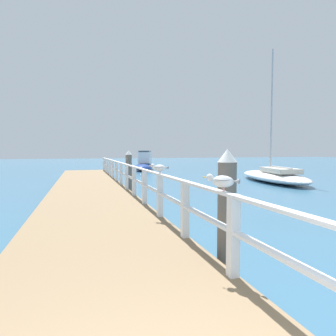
{
  "coord_description": "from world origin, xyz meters",
  "views": [
    {
      "loc": [
        -0.33,
        -0.51,
        2.04
      ],
      "look_at": [
        3.37,
        11.48,
        1.29
      ],
      "focal_mm": 30.44,
      "sensor_mm": 36.0,
      "label": 1
    }
  ],
  "objects_px": {
    "seagull_background": "(159,168)",
    "boat_1": "(273,176)",
    "dock_piling_near": "(227,217)",
    "seagull_foreground": "(222,181)",
    "boat_3": "(144,164)",
    "dock_piling_far": "(129,173)"
  },
  "relations": [
    {
      "from": "dock_piling_far",
      "to": "boat_1",
      "type": "xyz_separation_m",
      "value": [
        10.14,
        3.06,
        -0.65
      ]
    },
    {
      "from": "seagull_foreground",
      "to": "dock_piling_near",
      "type": "bearing_deg",
      "value": 12.24
    },
    {
      "from": "seagull_foreground",
      "to": "dock_piling_far",
      "type": "bearing_deg",
      "value": 43.78
    },
    {
      "from": "dock_piling_near",
      "to": "boat_1",
      "type": "xyz_separation_m",
      "value": [
        10.14,
        12.14,
        -0.65
      ]
    },
    {
      "from": "dock_piling_near",
      "to": "boat_3",
      "type": "bearing_deg",
      "value": 80.29
    },
    {
      "from": "seagull_foreground",
      "to": "boat_3",
      "type": "xyz_separation_m",
      "value": [
        4.84,
        26.64,
        -0.98
      ]
    },
    {
      "from": "dock_piling_near",
      "to": "dock_piling_far",
      "type": "height_order",
      "value": "same"
    },
    {
      "from": "boat_1",
      "to": "dock_piling_far",
      "type": "bearing_deg",
      "value": -151.69
    },
    {
      "from": "dock_piling_near",
      "to": "seagull_background",
      "type": "height_order",
      "value": "dock_piling_near"
    },
    {
      "from": "seagull_background",
      "to": "boat_1",
      "type": "relative_size",
      "value": 0.05
    },
    {
      "from": "dock_piling_near",
      "to": "dock_piling_far",
      "type": "relative_size",
      "value": 1.0
    },
    {
      "from": "dock_piling_near",
      "to": "boat_1",
      "type": "distance_m",
      "value": 15.83
    },
    {
      "from": "seagull_background",
      "to": "boat_1",
      "type": "bearing_deg",
      "value": -8.13
    },
    {
      "from": "seagull_background",
      "to": "seagull_foreground",
      "type": "bearing_deg",
      "value": -140.8
    },
    {
      "from": "seagull_background",
      "to": "boat_1",
      "type": "height_order",
      "value": "boat_1"
    },
    {
      "from": "boat_1",
      "to": "boat_3",
      "type": "relative_size",
      "value": 1.42
    },
    {
      "from": "dock_piling_far",
      "to": "seagull_background",
      "type": "xyz_separation_m",
      "value": [
        -0.39,
        -6.65,
        0.62
      ]
    },
    {
      "from": "boat_3",
      "to": "dock_piling_near",
      "type": "bearing_deg",
      "value": -80.11
    },
    {
      "from": "dock_piling_far",
      "to": "boat_1",
      "type": "relative_size",
      "value": 0.24
    },
    {
      "from": "dock_piling_far",
      "to": "dock_piling_near",
      "type": "bearing_deg",
      "value": -90.0
    },
    {
      "from": "dock_piling_near",
      "to": "seagull_foreground",
      "type": "distance_m",
      "value": 0.93
    },
    {
      "from": "seagull_foreground",
      "to": "boat_3",
      "type": "bearing_deg",
      "value": 35.76
    }
  ]
}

